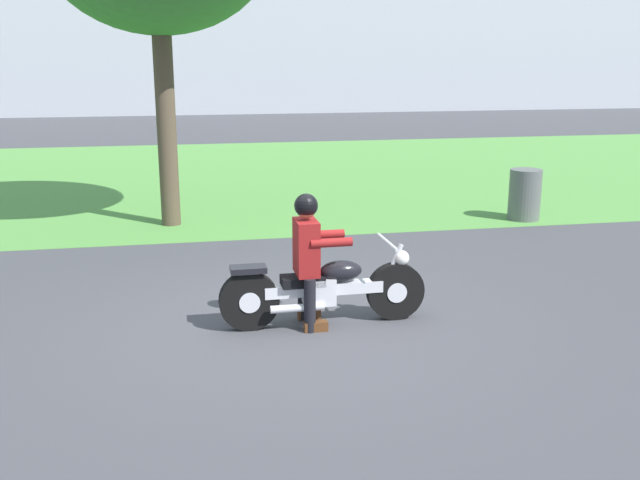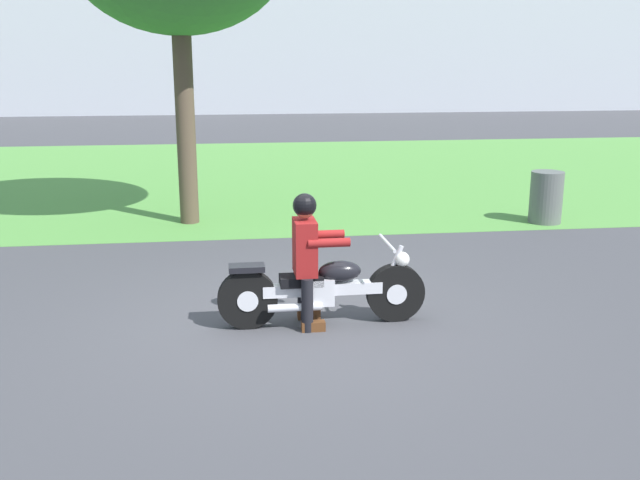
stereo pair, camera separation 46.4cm
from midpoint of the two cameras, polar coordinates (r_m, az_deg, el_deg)
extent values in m
plane|color=#424247|center=(7.61, -3.99, -6.63)|extent=(120.00, 120.00, 0.00)
cube|color=#549342|center=(16.89, -7.99, 5.05)|extent=(60.00, 12.00, 0.01)
cylinder|color=black|center=(7.67, 4.20, -4.03)|extent=(0.61, 0.13, 0.61)
cylinder|color=silver|center=(7.67, 4.20, -4.03)|extent=(0.22, 0.14, 0.21)
cylinder|color=black|center=(7.42, -7.38, -4.78)|extent=(0.61, 0.13, 0.61)
cylinder|color=silver|center=(7.42, -7.38, -4.78)|extent=(0.22, 0.14, 0.21)
cube|color=silver|center=(7.48, -1.49, -3.84)|extent=(1.24, 0.16, 0.12)
cube|color=silver|center=(7.48, -1.87, -4.01)|extent=(0.32, 0.24, 0.28)
ellipsoid|color=black|center=(7.46, -0.14, -2.44)|extent=(0.44, 0.25, 0.22)
cube|color=black|center=(7.42, -3.17, -3.21)|extent=(0.44, 0.25, 0.10)
cube|color=black|center=(7.32, -7.46, -2.30)|extent=(0.36, 0.20, 0.06)
cylinder|color=silver|center=(7.58, 3.88, -2.27)|extent=(0.25, 0.05, 0.53)
cylinder|color=silver|center=(7.49, 3.54, -0.17)|extent=(0.04, 0.66, 0.04)
sphere|color=white|center=(7.58, 4.69, -1.42)|extent=(0.16, 0.16, 0.16)
cylinder|color=silver|center=(7.35, -3.60, -5.36)|extent=(0.55, 0.09, 0.08)
cylinder|color=black|center=(7.66, -3.05, -4.27)|extent=(0.12, 0.12, 0.55)
cube|color=#593319|center=(7.74, -2.59, -5.84)|extent=(0.24, 0.10, 0.10)
cylinder|color=black|center=(7.32, -2.62, -5.16)|extent=(0.12, 0.12, 0.55)
cube|color=#593319|center=(7.41, -2.14, -6.79)|extent=(0.24, 0.10, 0.10)
cube|color=maroon|center=(7.32, -2.90, -0.59)|extent=(0.23, 0.38, 0.56)
cylinder|color=maroon|center=(7.50, -1.44, 0.42)|extent=(0.42, 0.10, 0.09)
cylinder|color=maroon|center=(7.18, -0.96, -0.22)|extent=(0.42, 0.10, 0.09)
sphere|color=#996B4C|center=(7.23, -2.94, 2.47)|extent=(0.20, 0.20, 0.20)
sphere|color=black|center=(7.22, -2.94, 2.71)|extent=(0.24, 0.24, 0.24)
cylinder|color=brown|center=(11.96, -13.05, 8.58)|extent=(0.31, 0.31, 3.16)
cylinder|color=#595E5B|center=(12.61, 14.75, 3.46)|extent=(0.53, 0.53, 0.85)
camera|label=1|loc=(0.23, -91.76, -0.46)|focal=40.81mm
camera|label=2|loc=(0.23, 88.24, 0.46)|focal=40.81mm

